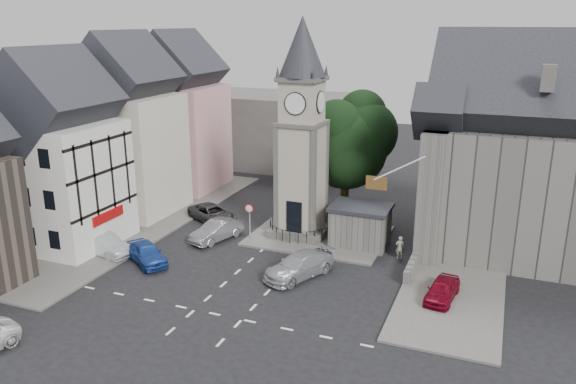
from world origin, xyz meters
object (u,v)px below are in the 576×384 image
at_px(car_east_red, 442,290).
at_px(pedestrian, 400,247).
at_px(stone_shelter, 360,225).
at_px(car_west_blue, 146,253).
at_px(clock_tower, 302,131).

relative_size(car_east_red, pedestrian, 2.31).
distance_m(car_east_red, pedestrian, 6.23).
relative_size(stone_shelter, pedestrian, 2.62).
height_order(car_west_blue, car_east_red, car_west_blue).
distance_m(car_west_blue, pedestrian, 17.44).
bearing_deg(pedestrian, car_east_red, 109.67).
height_order(stone_shelter, car_west_blue, stone_shelter).
bearing_deg(car_west_blue, pedestrian, -32.21).
bearing_deg(clock_tower, car_west_blue, -131.40).
height_order(car_west_blue, pedestrian, pedestrian).
xyz_separation_m(car_west_blue, car_east_red, (19.42, 1.98, -0.09)).
relative_size(car_west_blue, pedestrian, 2.62).
distance_m(clock_tower, pedestrian, 10.99).
height_order(clock_tower, stone_shelter, clock_tower).
relative_size(clock_tower, stone_shelter, 3.78).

